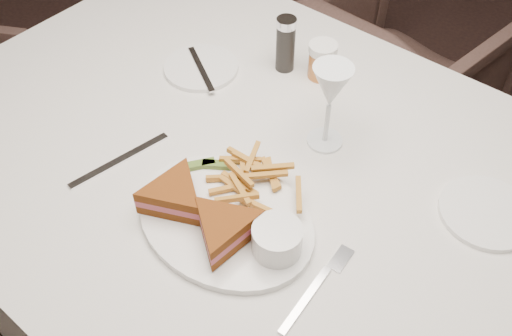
{
  "coord_description": "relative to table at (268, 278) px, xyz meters",
  "views": [
    {
      "loc": [
        0.15,
        -0.9,
        1.52
      ],
      "look_at": [
        -0.21,
        -0.36,
        0.8
      ],
      "focal_mm": 40.0,
      "sensor_mm": 36.0,
      "label": 1
    }
  ],
  "objects": [
    {
      "name": "table",
      "position": [
        0.0,
        0.0,
        0.0
      ],
      "size": [
        1.53,
        1.11,
        0.75
      ],
      "primitive_type": "cube",
      "rotation": [
        0.0,
        0.0,
        -0.11
      ],
      "color": "silver",
      "rests_on": "ground"
    },
    {
      "name": "ground",
      "position": [
        0.21,
        0.31,
        -0.38
      ],
      "size": [
        5.0,
        5.0,
        0.0
      ],
      "primitive_type": "plane",
      "color": "black",
      "rests_on": "ground"
    },
    {
      "name": "table_setting",
      "position": [
        0.0,
        -0.05,
        0.41
      ],
      "size": [
        0.8,
        0.68,
        0.18
      ],
      "color": "white",
      "rests_on": "table"
    },
    {
      "name": "chair_far",
      "position": [
        -0.1,
        0.97,
        -0.05
      ],
      "size": [
        0.75,
        0.72,
        0.64
      ],
      "primitive_type": "imported",
      "rotation": [
        0.0,
        0.0,
        2.89
      ],
      "color": "#46312B",
      "rests_on": "ground"
    }
  ]
}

